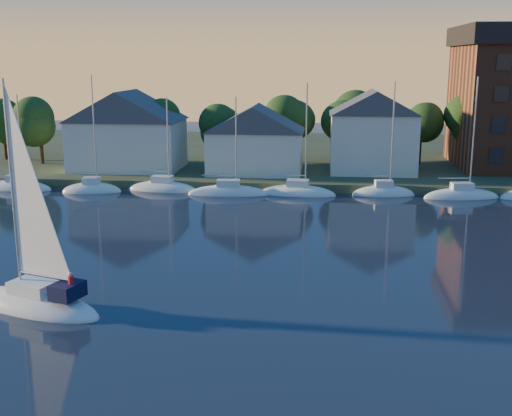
# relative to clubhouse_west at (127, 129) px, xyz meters

# --- Properties ---
(shoreline_land) EXTENTS (160.00, 50.00, 2.00)m
(shoreline_land) POSITION_rel_clubhouse_west_xyz_m (22.00, 17.00, -5.93)
(shoreline_land) COLOR #324025
(shoreline_land) RESTS_ON ground
(wooden_dock) EXTENTS (120.00, 3.00, 1.00)m
(wooden_dock) POSITION_rel_clubhouse_west_xyz_m (22.00, -6.00, -5.93)
(wooden_dock) COLOR brown
(wooden_dock) RESTS_ON ground
(clubhouse_west) EXTENTS (13.65, 9.45, 9.64)m
(clubhouse_west) POSITION_rel_clubhouse_west_xyz_m (0.00, 0.00, 0.00)
(clubhouse_west) COLOR silver
(clubhouse_west) RESTS_ON shoreline_land
(clubhouse_centre) EXTENTS (11.55, 8.40, 8.08)m
(clubhouse_centre) POSITION_rel_clubhouse_west_xyz_m (16.00, -1.00, -0.80)
(clubhouse_centre) COLOR silver
(clubhouse_centre) RESTS_ON shoreline_land
(clubhouse_east) EXTENTS (10.50, 8.40, 9.80)m
(clubhouse_east) POSITION_rel_clubhouse_west_xyz_m (30.00, 1.00, 0.07)
(clubhouse_east) COLOR silver
(clubhouse_east) RESTS_ON shoreline_land
(tree_line) EXTENTS (93.40, 5.40, 8.90)m
(tree_line) POSITION_rel_clubhouse_west_xyz_m (24.00, 5.00, 1.24)
(tree_line) COLOR #342317
(tree_line) RESTS_ON shoreline_land
(moored_fleet) EXTENTS (79.50, 2.40, 12.05)m
(moored_fleet) POSITION_rel_clubhouse_west_xyz_m (18.00, -9.00, -5.83)
(moored_fleet) COLOR white
(moored_fleet) RESTS_ON ground
(hero_sailboat) EXTENTS (9.77, 5.82, 14.45)m
(hero_sailboat) POSITION_rel_clubhouse_west_xyz_m (7.31, -43.03, -5.33)
(hero_sailboat) COLOR white
(hero_sailboat) RESTS_ON ground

